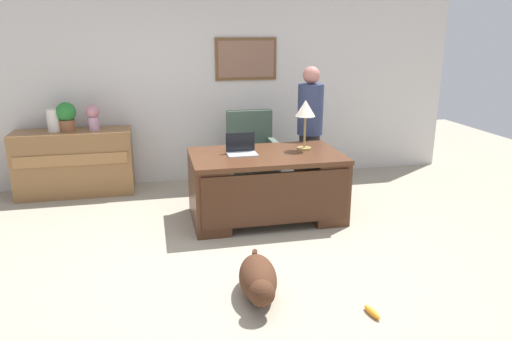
# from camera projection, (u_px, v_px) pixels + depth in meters

# --- Properties ---
(ground_plane) EXTENTS (12.00, 12.00, 0.00)m
(ground_plane) POSITION_uv_depth(u_px,v_px,m) (249.00, 257.00, 4.49)
(ground_plane) COLOR #9E937F
(back_wall) EXTENTS (7.00, 0.16, 2.70)m
(back_wall) POSITION_uv_depth(u_px,v_px,m) (210.00, 83.00, 6.54)
(back_wall) COLOR silver
(back_wall) RESTS_ON ground_plane
(desk) EXTENTS (1.65, 0.98, 0.75)m
(desk) POSITION_uv_depth(u_px,v_px,m) (266.00, 184.00, 5.30)
(desk) COLOR #4C2B19
(desk) RESTS_ON ground_plane
(credenza) EXTENTS (1.44, 0.50, 0.83)m
(credenza) POSITION_uv_depth(u_px,v_px,m) (75.00, 163.00, 6.10)
(credenza) COLOR olive
(credenza) RESTS_ON ground_plane
(armchair) EXTENTS (0.60, 0.59, 1.03)m
(armchair) POSITION_uv_depth(u_px,v_px,m) (252.00, 155.00, 6.27)
(armchair) COLOR #475B4C
(armchair) RESTS_ON ground_plane
(person_standing) EXTENTS (0.32, 0.32, 1.62)m
(person_standing) POSITION_uv_depth(u_px,v_px,m) (310.00, 130.00, 6.04)
(person_standing) COLOR #262323
(person_standing) RESTS_ON ground_plane
(dog_lying) EXTENTS (0.37, 0.77, 0.30)m
(dog_lying) POSITION_uv_depth(u_px,v_px,m) (258.00, 280.00, 3.77)
(dog_lying) COLOR #472819
(dog_lying) RESTS_ON ground_plane
(laptop) EXTENTS (0.32, 0.22, 0.22)m
(laptop) POSITION_uv_depth(u_px,v_px,m) (241.00, 149.00, 5.19)
(laptop) COLOR #B2B5BA
(laptop) RESTS_ON desk
(desk_lamp) EXTENTS (0.22, 0.22, 0.56)m
(desk_lamp) POSITION_uv_depth(u_px,v_px,m) (305.00, 111.00, 5.28)
(desk_lamp) COLOR #9E8447
(desk_lamp) RESTS_ON desk
(vase_with_flowers) EXTENTS (0.17, 0.17, 0.32)m
(vase_with_flowers) POSITION_uv_depth(u_px,v_px,m) (93.00, 116.00, 5.99)
(vase_with_flowers) COLOR #C894B5
(vase_with_flowers) RESTS_ON credenza
(vase_empty) EXTENTS (0.16, 0.16, 0.28)m
(vase_empty) POSITION_uv_depth(u_px,v_px,m) (54.00, 120.00, 5.90)
(vase_empty) COLOR silver
(vase_empty) RESTS_ON credenza
(potted_plant) EXTENTS (0.24, 0.24, 0.36)m
(potted_plant) POSITION_uv_depth(u_px,v_px,m) (66.00, 115.00, 5.92)
(potted_plant) COLOR brown
(potted_plant) RESTS_ON credenza
(dog_toy_bone) EXTENTS (0.08, 0.20, 0.05)m
(dog_toy_bone) POSITION_uv_depth(u_px,v_px,m) (372.00, 312.00, 3.56)
(dog_toy_bone) COLOR orange
(dog_toy_bone) RESTS_ON ground_plane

